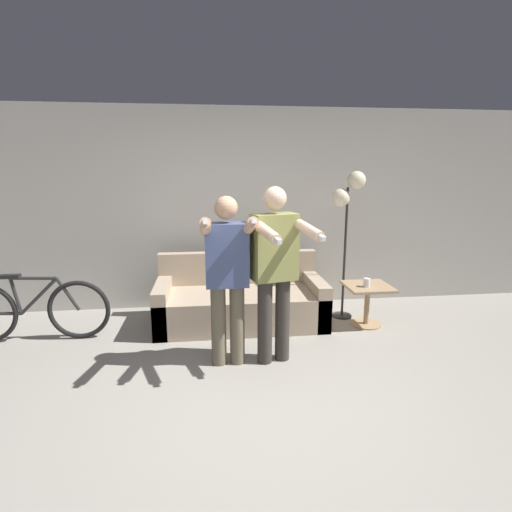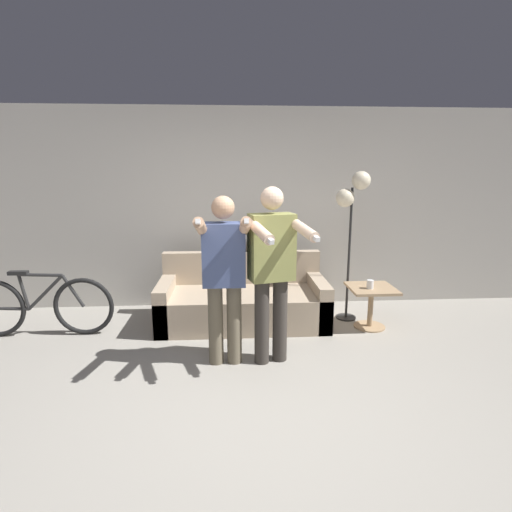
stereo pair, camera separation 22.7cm
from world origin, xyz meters
name	(u,v)px [view 2 (the right image)]	position (x,y,z in m)	size (l,w,h in m)	color
ground_plane	(254,409)	(0.00, 0.00, 0.00)	(16.00, 16.00, 0.00)	gray
wall_back	(243,209)	(0.00, 2.52, 1.30)	(10.00, 0.05, 2.60)	#B7B2A8
couch	(243,302)	(-0.03, 1.81, 0.26)	(1.97, 0.90, 0.81)	tan
person_left	(224,270)	(-0.23, 0.77, 0.92)	(0.46, 0.66, 1.59)	#6B604C
person_right	(272,265)	(0.21, 0.77, 0.96)	(0.58, 0.75, 1.67)	#38332D
cat	(254,245)	(0.13, 2.15, 0.89)	(0.53, 0.13, 0.19)	#3D3833
floor_lamp	(352,201)	(1.27, 1.86, 1.46)	(0.40, 0.25, 1.80)	black
side_table	(371,298)	(1.46, 1.56, 0.36)	(0.52, 0.52, 0.49)	#A38460
cup	(370,284)	(1.42, 1.51, 0.54)	(0.08, 0.08, 0.10)	white
bicycle	(39,306)	(-2.28, 1.55, 0.34)	(1.61, 0.07, 0.75)	black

